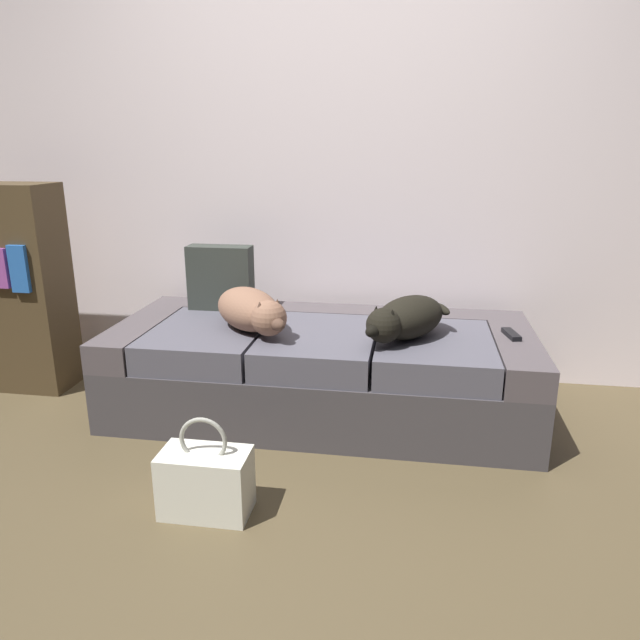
# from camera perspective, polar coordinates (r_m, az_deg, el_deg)

# --- Properties ---
(ground_plane) EXTENTS (10.00, 10.00, 0.00)m
(ground_plane) POSITION_cam_1_polar(r_m,az_deg,el_deg) (2.20, -4.04, -19.33)
(ground_plane) COLOR brown
(back_wall) EXTENTS (6.40, 0.10, 2.80)m
(back_wall) POSITION_cam_1_polar(r_m,az_deg,el_deg) (3.34, 1.86, 18.49)
(back_wall) COLOR silver
(back_wall) RESTS_ON ground
(couch) EXTENTS (2.02, 0.90, 0.44)m
(couch) POSITION_cam_1_polar(r_m,az_deg,el_deg) (2.95, 0.16, -4.75)
(couch) COLOR #403D40
(couch) RESTS_ON ground
(dog_tan) EXTENTS (0.48, 0.51, 0.20)m
(dog_tan) POSITION_cam_1_polar(r_m,az_deg,el_deg) (2.81, -6.59, 0.93)
(dog_tan) COLOR #875F49
(dog_tan) RESTS_ON couch
(dog_dark) EXTENTS (0.43, 0.51, 0.19)m
(dog_dark) POSITION_cam_1_polar(r_m,az_deg,el_deg) (2.71, 8.24, 0.16)
(dog_dark) COLOR black
(dog_dark) RESTS_ON couch
(tv_remote) EXTENTS (0.07, 0.16, 0.02)m
(tv_remote) POSITION_cam_1_polar(r_m,az_deg,el_deg) (2.87, 17.94, -1.32)
(tv_remote) COLOR black
(tv_remote) RESTS_ON couch
(throw_pillow) EXTENTS (0.34, 0.12, 0.34)m
(throw_pillow) POSITION_cam_1_polar(r_m,az_deg,el_deg) (3.20, -9.55, 4.05)
(throw_pillow) COLOR #313731
(throw_pillow) RESTS_ON couch
(handbag) EXTENTS (0.32, 0.18, 0.38)m
(handbag) POSITION_cam_1_polar(r_m,az_deg,el_deg) (2.25, -10.95, -15.01)
(handbag) COLOR silver
(handbag) RESTS_ON ground
(bookshelf) EXTENTS (0.56, 0.30, 1.10)m
(bookshelf) POSITION_cam_1_polar(r_m,az_deg,el_deg) (3.56, -27.53, 2.75)
(bookshelf) COLOR #483822
(bookshelf) RESTS_ON ground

